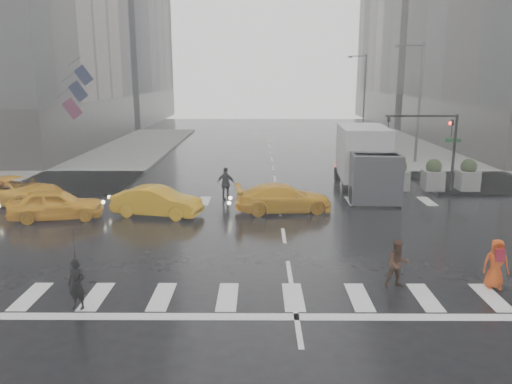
{
  "coord_description": "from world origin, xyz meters",
  "views": [
    {
      "loc": [
        -1.06,
        -20.03,
        6.52
      ],
      "look_at": [
        -1.18,
        2.0,
        1.42
      ],
      "focal_mm": 35.0,
      "sensor_mm": 36.0,
      "label": 1
    }
  ],
  "objects_px": {
    "taxi_front": "(56,204)",
    "pedestrian_brown": "(398,264)",
    "pedestrian_orange": "(496,264)",
    "traffic_signal_pole": "(438,137)",
    "box_truck": "(366,159)",
    "taxi_mid": "(157,202)"
  },
  "relations": [
    {
      "from": "pedestrian_orange",
      "to": "taxi_mid",
      "type": "distance_m",
      "value": 14.87
    },
    {
      "from": "pedestrian_orange",
      "to": "taxi_front",
      "type": "xyz_separation_m",
      "value": [
        -16.9,
        7.7,
        -0.09
      ]
    },
    {
      "from": "taxi_front",
      "to": "pedestrian_orange",
      "type": "bearing_deg",
      "value": -125.87
    },
    {
      "from": "traffic_signal_pole",
      "to": "pedestrian_brown",
      "type": "distance_m",
      "value": 14.59
    },
    {
      "from": "pedestrian_orange",
      "to": "pedestrian_brown",
      "type": "bearing_deg",
      "value": -172.16
    },
    {
      "from": "pedestrian_brown",
      "to": "taxi_mid",
      "type": "bearing_deg",
      "value": 129.69
    },
    {
      "from": "pedestrian_brown",
      "to": "box_truck",
      "type": "distance_m",
      "value": 13.42
    },
    {
      "from": "pedestrian_orange",
      "to": "box_truck",
      "type": "relative_size",
      "value": 0.23
    },
    {
      "from": "pedestrian_orange",
      "to": "taxi_front",
      "type": "height_order",
      "value": "pedestrian_orange"
    },
    {
      "from": "taxi_mid",
      "to": "box_truck",
      "type": "height_order",
      "value": "box_truck"
    },
    {
      "from": "pedestrian_orange",
      "to": "taxi_mid",
      "type": "xyz_separation_m",
      "value": [
        -12.32,
        8.33,
        -0.1
      ]
    },
    {
      "from": "taxi_mid",
      "to": "traffic_signal_pole",
      "type": "bearing_deg",
      "value": -58.77
    },
    {
      "from": "box_truck",
      "to": "pedestrian_orange",
      "type": "bearing_deg",
      "value": -80.7
    },
    {
      "from": "pedestrian_orange",
      "to": "taxi_mid",
      "type": "bearing_deg",
      "value": 154.81
    },
    {
      "from": "traffic_signal_pole",
      "to": "box_truck",
      "type": "relative_size",
      "value": 0.64
    },
    {
      "from": "traffic_signal_pole",
      "to": "taxi_front",
      "type": "bearing_deg",
      "value": -164.06
    },
    {
      "from": "traffic_signal_pole",
      "to": "pedestrian_orange",
      "type": "height_order",
      "value": "traffic_signal_pole"
    },
    {
      "from": "traffic_signal_pole",
      "to": "taxi_mid",
      "type": "xyz_separation_m",
      "value": [
        -14.92,
        -4.95,
        -2.51
      ]
    },
    {
      "from": "traffic_signal_pole",
      "to": "pedestrian_orange",
      "type": "bearing_deg",
      "value": -101.11
    },
    {
      "from": "taxi_front",
      "to": "pedestrian_brown",
      "type": "bearing_deg",
      "value": -130.29
    },
    {
      "from": "pedestrian_orange",
      "to": "taxi_front",
      "type": "distance_m",
      "value": 18.57
    },
    {
      "from": "taxi_front",
      "to": "taxi_mid",
      "type": "xyz_separation_m",
      "value": [
        4.58,
        0.63,
        -0.02
      ]
    }
  ]
}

